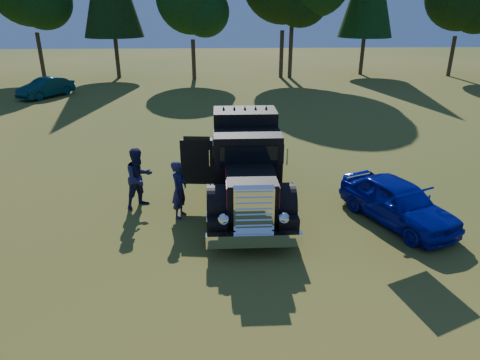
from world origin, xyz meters
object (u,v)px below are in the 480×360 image
object	(u,v)px
hotrod_coupe	(398,201)
spectator_far	(139,178)
spectator_near	(179,190)
distant_teal_car	(46,88)
diamond_t_truck	(246,168)

from	to	relation	value
hotrod_coupe	spectator_far	world-z (taller)	spectator_far
spectator_near	distant_teal_car	world-z (taller)	spectator_near
diamond_t_truck	distant_teal_car	world-z (taller)	diamond_t_truck
hotrod_coupe	spectator_near	size ratio (longest dim) A/B	2.39
diamond_t_truck	spectator_far	xyz separation A→B (m)	(-3.47, 0.02, -0.28)
diamond_t_truck	spectator_near	distance (m)	2.29
spectator_near	spectator_far	size ratio (longest dim) A/B	0.92
spectator_near	distant_teal_car	xyz separation A→B (m)	(-11.24, 19.65, -0.23)
distant_teal_car	spectator_near	bearing A→B (deg)	-30.34
hotrod_coupe	diamond_t_truck	bearing A→B (deg)	161.77
spectator_far	distant_teal_car	distance (m)	21.27
diamond_t_truck	distant_teal_car	size ratio (longest dim) A/B	1.73
hotrod_coupe	distant_teal_car	bearing A→B (deg)	131.28
hotrod_coupe	spectator_far	xyz separation A→B (m)	(-7.96, 1.51, 0.32)
spectator_near	spectator_far	xyz separation A→B (m)	(-1.36, 0.83, 0.08)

